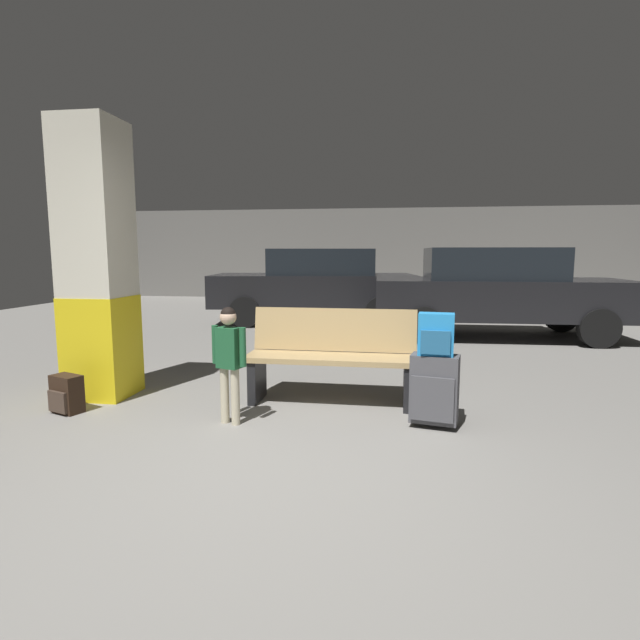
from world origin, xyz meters
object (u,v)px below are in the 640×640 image
Objects in this scene: child at (229,353)px; backpack_dark_floor at (66,394)px; structural_pillar at (97,263)px; backpack_bright at (436,335)px; parked_car_far at (315,283)px; suitcase at (434,389)px; bench at (332,357)px; parked_car_near at (496,290)px.

child is 2.90× the size of backpack_dark_floor.
structural_pillar is 3.29m from backpack_bright.
suitcase is at bearing -72.65° from parked_car_far.
structural_pillar is 1.29m from backpack_dark_floor.
structural_pillar is 1.80m from child.
parked_car_far is (1.31, 6.23, 0.64)m from backpack_dark_floor.
suitcase is 1.78× the size of backpack_bright.
parked_car_far reaches higher than backpack_bright.
suitcase reaches higher than backpack_dark_floor.
structural_pillar is at bearing 157.51° from child.
child is at bearing -22.49° from structural_pillar.
bench is at bearing 2.77° from structural_pillar.
bench is 0.39× the size of parked_car_near.
bench is 4.73× the size of backpack_bright.
parked_car_near is at bearing 57.53° from child.
structural_pillar is at bearing -102.76° from parked_car_far.
backpack_dark_floor is 6.67m from parked_car_near.
bench is at bearing -119.42° from parked_car_near.
parked_car_far is at bearing 100.30° from bench.
parked_car_near reaches higher than suitcase.
parked_car_near is at bearing 73.44° from suitcase.
child is 1.61m from backpack_dark_floor.
parked_car_far is (-1.92, 6.16, 0.03)m from backpack_bright.
parked_car_near is 3.63m from parked_car_far.
child is at bearing -175.05° from backpack_bright.
backpack_bright is (3.21, -0.49, -0.56)m from structural_pillar.
structural_pillar is 0.62× the size of parked_car_far.
backpack_dark_floor is at bearing 177.36° from child.
parked_car_far reaches higher than child.
backpack_dark_floor is at bearing -163.83° from bench.
backpack_bright is 1.00× the size of backpack_dark_floor.
child is 5.73m from parked_car_near.
backpack_bright is (0.00, -0.00, 0.45)m from suitcase.
child reaches higher than backpack_bright.
backpack_dark_floor is at bearing -92.19° from structural_pillar.
backpack_dark_floor is (-2.32, -0.67, -0.28)m from bench.
suitcase is at bearing -8.60° from structural_pillar.
structural_pillar is 2.72× the size of child.
parked_car_far is (-1.92, 6.16, 0.48)m from suitcase.
child is at bearing -175.03° from suitcase.
child is at bearing -87.80° from parked_car_far.
bench is 4.71m from parked_car_near.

